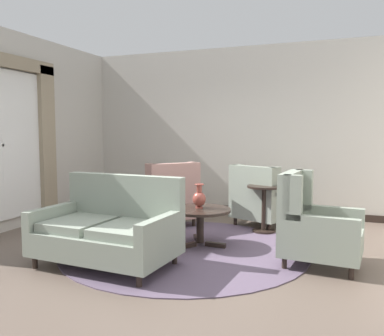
{
  "coord_description": "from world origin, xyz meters",
  "views": [
    {
      "loc": [
        1.91,
        -4.45,
        1.52
      ],
      "look_at": [
        0.05,
        0.44,
        1.05
      ],
      "focal_mm": 37.8,
      "sensor_mm": 36.0,
      "label": 1
    }
  ],
  "objects_px": {
    "side_table": "(264,204)",
    "armchair_foreground_right": "(313,227)",
    "coffee_table": "(200,216)",
    "settee": "(109,230)",
    "armchair_near_sideboard": "(260,200)",
    "armchair_beside_settee": "(168,199)",
    "porcelain_vase": "(199,198)"
  },
  "relations": [
    {
      "from": "armchair_beside_settee",
      "to": "settee",
      "type": "bearing_deg",
      "value": 44.49
    },
    {
      "from": "armchair_near_sideboard",
      "to": "armchair_foreground_right",
      "type": "distance_m",
      "value": 1.92
    },
    {
      "from": "armchair_foreground_right",
      "to": "armchair_beside_settee",
      "type": "height_order",
      "value": "armchair_foreground_right"
    },
    {
      "from": "armchair_beside_settee",
      "to": "armchair_foreground_right",
      "type": "bearing_deg",
      "value": 103.81
    },
    {
      "from": "armchair_foreground_right",
      "to": "armchair_beside_settee",
      "type": "relative_size",
      "value": 0.92
    },
    {
      "from": "porcelain_vase",
      "to": "armchair_near_sideboard",
      "type": "distance_m",
      "value": 1.5
    },
    {
      "from": "settee",
      "to": "armchair_near_sideboard",
      "type": "height_order",
      "value": "settee"
    },
    {
      "from": "coffee_table",
      "to": "side_table",
      "type": "xyz_separation_m",
      "value": [
        0.66,
        1.02,
        0.03
      ]
    },
    {
      "from": "coffee_table",
      "to": "settee",
      "type": "height_order",
      "value": "settee"
    },
    {
      "from": "armchair_foreground_right",
      "to": "armchair_beside_settee",
      "type": "xyz_separation_m",
      "value": [
        -2.33,
        1.16,
        -0.01
      ]
    },
    {
      "from": "coffee_table",
      "to": "armchair_near_sideboard",
      "type": "relative_size",
      "value": 0.78
    },
    {
      "from": "side_table",
      "to": "armchair_foreground_right",
      "type": "bearing_deg",
      "value": -57.94
    },
    {
      "from": "armchair_foreground_right",
      "to": "armchair_near_sideboard",
      "type": "bearing_deg",
      "value": 34.57
    },
    {
      "from": "settee",
      "to": "side_table",
      "type": "relative_size",
      "value": 2.27
    },
    {
      "from": "coffee_table",
      "to": "porcelain_vase",
      "type": "xyz_separation_m",
      "value": [
        -0.02,
        0.03,
        0.24
      ]
    },
    {
      "from": "settee",
      "to": "armchair_foreground_right",
      "type": "height_order",
      "value": "armchair_foreground_right"
    },
    {
      "from": "coffee_table",
      "to": "porcelain_vase",
      "type": "bearing_deg",
      "value": 128.56
    },
    {
      "from": "porcelain_vase",
      "to": "armchair_beside_settee",
      "type": "relative_size",
      "value": 0.28
    },
    {
      "from": "porcelain_vase",
      "to": "side_table",
      "type": "bearing_deg",
      "value": 55.57
    },
    {
      "from": "armchair_foreground_right",
      "to": "settee",
      "type": "bearing_deg",
      "value": 115.84
    },
    {
      "from": "armchair_near_sideboard",
      "to": "armchair_beside_settee",
      "type": "relative_size",
      "value": 0.91
    },
    {
      "from": "settee",
      "to": "armchair_beside_settee",
      "type": "relative_size",
      "value": 1.4
    },
    {
      "from": "porcelain_vase",
      "to": "side_table",
      "type": "distance_m",
      "value": 1.22
    },
    {
      "from": "settee",
      "to": "porcelain_vase",
      "type": "bearing_deg",
      "value": 61.9
    },
    {
      "from": "porcelain_vase",
      "to": "armchair_foreground_right",
      "type": "bearing_deg",
      "value": -11.27
    },
    {
      "from": "porcelain_vase",
      "to": "settee",
      "type": "relative_size",
      "value": 0.2
    },
    {
      "from": "armchair_near_sideboard",
      "to": "armchair_foreground_right",
      "type": "height_order",
      "value": "armchair_foreground_right"
    },
    {
      "from": "armchair_foreground_right",
      "to": "coffee_table",
      "type": "bearing_deg",
      "value": 84.94
    },
    {
      "from": "coffee_table",
      "to": "armchair_foreground_right",
      "type": "distance_m",
      "value": 1.49
    },
    {
      "from": "porcelain_vase",
      "to": "armchair_beside_settee",
      "type": "xyz_separation_m",
      "value": [
        -0.84,
        0.86,
        -0.2
      ]
    },
    {
      "from": "armchair_near_sideboard",
      "to": "side_table",
      "type": "relative_size",
      "value": 1.47
    },
    {
      "from": "coffee_table",
      "to": "armchair_foreground_right",
      "type": "relative_size",
      "value": 0.77
    }
  ]
}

